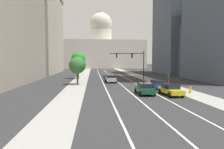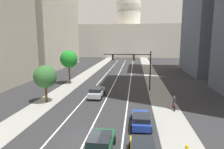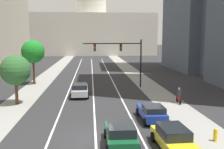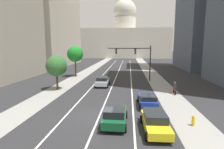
{
  "view_description": "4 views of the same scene",
  "coord_description": "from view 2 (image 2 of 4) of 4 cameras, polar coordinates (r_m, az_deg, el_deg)",
  "views": [
    {
      "loc": [
        -5.23,
        -27.1,
        4.46
      ],
      "look_at": [
        -0.51,
        21.78,
        1.05
      ],
      "focal_mm": 31.96,
      "sensor_mm": 36.0,
      "label": 1
    },
    {
      "loc": [
        4.13,
        -15.48,
        8.54
      ],
      "look_at": [
        -0.57,
        24.92,
        1.58
      ],
      "focal_mm": 32.23,
      "sensor_mm": 36.0,
      "label": 2
    },
    {
      "loc": [
        -0.28,
        -17.85,
        6.96
      ],
      "look_at": [
        2.45,
        16.23,
        2.22
      ],
      "focal_mm": 42.79,
      "sensor_mm": 36.0,
      "label": 3
    },
    {
      "loc": [
        2.69,
        -16.16,
        6.51
      ],
      "look_at": [
        -0.53,
        18.9,
        1.11
      ],
      "focal_mm": 29.5,
      "sensor_mm": 36.0,
      "label": 4
    }
  ],
  "objects": [
    {
      "name": "car_green",
      "position": [
        16.17,
        -3.4,
        -18.91
      ],
      "size": [
        2.07,
        4.25,
        1.54
      ],
      "rotation": [
        0.0,
        0.0,
        1.56
      ],
      "color": "#14512D",
      "rests_on": "ground"
    },
    {
      "name": "car_blue",
      "position": [
        20.63,
        8.17,
        -12.58
      ],
      "size": [
        2.03,
        4.4,
        1.43
      ],
      "rotation": [
        0.0,
        0.0,
        1.59
      ],
      "color": "#1E389E",
      "rests_on": "ground"
    },
    {
      "name": "cyclist",
      "position": [
        26.3,
        17.2,
        -7.73
      ],
      "size": [
        0.36,
        1.7,
        1.72
      ],
      "rotation": [
        0.0,
        0.0,
        1.56
      ],
      "color": "black",
      "rests_on": "ground"
    },
    {
      "name": "sidewalk_left",
      "position": [
        52.64,
        -6.9,
        0.31
      ],
      "size": [
        3.44,
        130.0,
        0.01
      ],
      "primitive_type": "cube",
      "color": "gray",
      "rests_on": "ground"
    },
    {
      "name": "lane_stripe_center",
      "position": [
        41.57,
        0.79,
        -2.12
      ],
      "size": [
        0.16,
        90.0,
        0.01
      ],
      "primitive_type": "cube",
      "color": "white",
      "rests_on": "ground"
    },
    {
      "name": "office_tower_far_left",
      "position": [
        69.28,
        -20.58,
        14.31
      ],
      "size": [
        18.65,
        30.72,
        29.55
      ],
      "color": "#B7AD99",
      "rests_on": "ground"
    },
    {
      "name": "sidewalk_right",
      "position": [
        51.35,
        10.98,
        -0.03
      ],
      "size": [
        3.44,
        130.0,
        0.01
      ],
      "primitive_type": "cube",
      "color": "gray",
      "rests_on": "ground"
    },
    {
      "name": "car_silver",
      "position": [
        30.6,
        -4.39,
        -4.94
      ],
      "size": [
        2.13,
        4.76,
        1.55
      ],
      "rotation": [
        0.0,
        0.0,
        1.59
      ],
      "color": "#B2B5BA",
      "rests_on": "ground"
    },
    {
      "name": "capitol_building",
      "position": [
        112.16,
        4.6,
        10.72
      ],
      "size": [
        50.9,
        25.41,
        34.69
      ],
      "color": "beige",
      "rests_on": "ground"
    },
    {
      "name": "ground_plane",
      "position": [
        56.28,
        2.35,
        0.98
      ],
      "size": [
        400.0,
        400.0,
        0.0
      ],
      "primitive_type": "plane",
      "color": "#2B2B2D"
    },
    {
      "name": "street_tree_near_left",
      "position": [
        40.29,
        -12.13,
        4.28
      ],
      "size": [
        3.41,
        3.41,
        6.61
      ],
      "color": "#51381E",
      "rests_on": "ground"
    },
    {
      "name": "lane_stripe_right",
      "position": [
        41.38,
        5.19,
        -2.22
      ],
      "size": [
        0.16,
        90.0,
        0.01
      ],
      "primitive_type": "cube",
      "color": "white",
      "rests_on": "ground"
    },
    {
      "name": "lane_stripe_left",
      "position": [
        42.01,
        -3.55,
        -2.02
      ],
      "size": [
        0.16,
        90.0,
        0.01
      ],
      "primitive_type": "cube",
      "color": "white",
      "rests_on": "ground"
    },
    {
      "name": "traffic_signal_mast",
      "position": [
        34.45,
        6.62,
        3.42
      ],
      "size": [
        8.11,
        0.39,
        6.71
      ],
      "color": "black",
      "rests_on": "ground"
    },
    {
      "name": "street_tree_mid_left",
      "position": [
        28.97,
        -18.42,
        -0.6
      ],
      "size": [
        3.13,
        3.13,
        5.19
      ],
      "color": "#51381E",
      "rests_on": "ground"
    }
  ]
}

